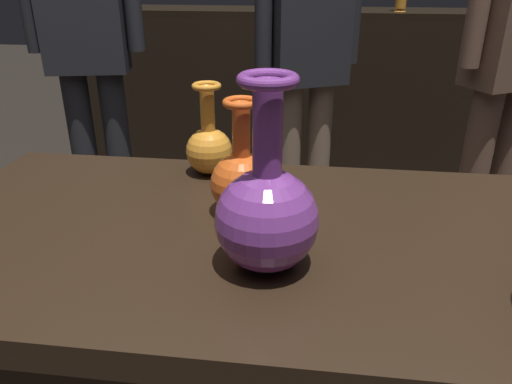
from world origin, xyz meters
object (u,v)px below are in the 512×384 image
visitor_center_back (308,50)px  vase_right_accent (209,145)px  vase_tall_behind (242,179)px  visitor_near_left (85,32)px  vase_centerpiece (267,212)px

visitor_center_back → vase_right_accent: bearing=54.8°
vase_tall_behind → vase_right_accent: bearing=119.1°
vase_tall_behind → visitor_near_left: bearing=125.4°
vase_tall_behind → visitor_center_back: (0.08, 1.33, 0.02)m
vase_right_accent → visitor_near_left: visitor_near_left is taller
vase_tall_behind → visitor_near_left: visitor_near_left is taller
visitor_near_left → vase_right_accent: bearing=114.1°
visitor_near_left → visitor_center_back: (0.89, 0.17, -0.08)m
vase_tall_behind → visitor_center_back: visitor_center_back is taller
visitor_near_left → visitor_center_back: size_ratio=1.08×
visitor_near_left → vase_centerpiece: bearing=111.3°
vase_tall_behind → vase_right_accent: size_ratio=1.08×
vase_tall_behind → visitor_center_back: 1.33m
vase_right_accent → visitor_near_left: size_ratio=0.12×
visitor_center_back → vase_centerpiece: bearing=63.2°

